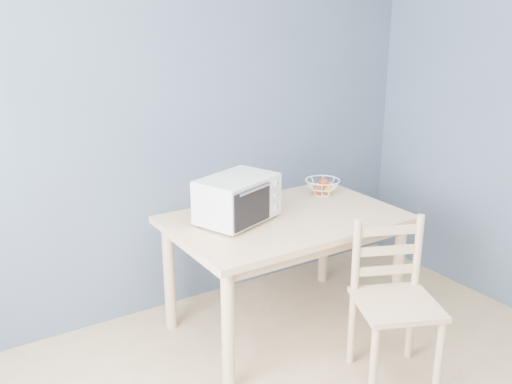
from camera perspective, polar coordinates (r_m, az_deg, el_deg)
room at (r=1.84m, az=18.01°, el=-4.04°), size 4.01×4.51×2.61m
dining_table at (r=3.51m, az=2.92°, el=-4.02°), size 1.40×0.90×0.75m
toaster_oven at (r=3.33m, az=-2.06°, el=-0.73°), size 0.55×0.47×0.28m
fruit_basket at (r=3.88m, az=6.64°, el=0.56°), size 0.25×0.25×0.12m
dining_chair at (r=3.22m, az=13.59°, el=-10.80°), size 0.55×0.55×0.89m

